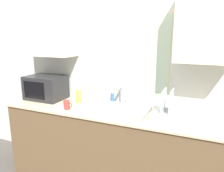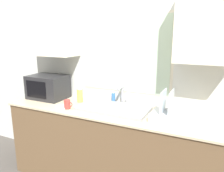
% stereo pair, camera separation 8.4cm
% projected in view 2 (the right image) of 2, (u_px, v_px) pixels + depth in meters
% --- Properties ---
extents(countertop, '(2.50, 0.64, 0.92)m').
position_uv_depth(countertop, '(113.00, 148.00, 2.50)').
color(countertop, brown).
rests_on(countertop, ground_plane).
extents(wall_back, '(6.00, 0.38, 2.60)m').
position_uv_depth(wall_back, '(124.00, 63.00, 2.54)').
color(wall_back, silver).
rests_on(wall_back, ground_plane).
extents(sink_basin, '(0.77, 0.43, 0.03)m').
position_uv_depth(sink_basin, '(114.00, 108.00, 2.41)').
color(sink_basin, gray).
rests_on(sink_basin, countertop).
extents(faucet, '(0.08, 0.16, 0.22)m').
position_uv_depth(faucet, '(122.00, 94.00, 2.57)').
color(faucet, '#99999E').
rests_on(faucet, countertop).
extents(microwave, '(0.47, 0.36, 0.30)m').
position_uv_depth(microwave, '(48.00, 87.00, 2.83)').
color(microwave, '#232326').
rests_on(microwave, countertop).
extents(dish_rack, '(0.28, 0.30, 0.29)m').
position_uv_depth(dish_rack, '(167.00, 114.00, 2.11)').
color(dish_rack, silver).
rests_on(dish_rack, countertop).
extents(spray_bottle, '(0.07, 0.07, 0.22)m').
position_uv_depth(spray_bottle, '(80.00, 94.00, 2.66)').
color(spray_bottle, '#D8CC4C').
rests_on(spray_bottle, countertop).
extents(soap_bottle, '(0.04, 0.04, 0.15)m').
position_uv_depth(soap_bottle, '(113.00, 98.00, 2.64)').
color(soap_bottle, blue).
rests_on(soap_bottle, countertop).
extents(mug_near_sink, '(0.11, 0.07, 0.10)m').
position_uv_depth(mug_near_sink, '(67.00, 104.00, 2.43)').
color(mug_near_sink, '#A53833').
rests_on(mug_near_sink, countertop).
extents(small_plate, '(0.16, 0.16, 0.01)m').
position_uv_depth(small_plate, '(62.00, 107.00, 2.49)').
color(small_plate, silver).
rests_on(small_plate, countertop).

